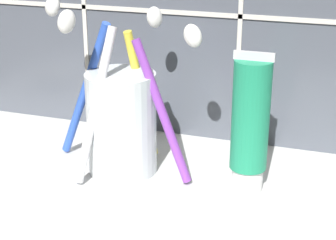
% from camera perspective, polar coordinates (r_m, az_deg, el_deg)
% --- Properties ---
extents(sink_counter, '(0.76, 0.33, 0.02)m').
position_cam_1_polar(sink_counter, '(0.55, 1.24, -9.21)').
color(sink_counter, silver).
rests_on(sink_counter, ground).
extents(toothbrush_cup, '(0.19, 0.12, 0.18)m').
position_cam_1_polar(toothbrush_cup, '(0.58, -4.77, 0.17)').
color(toothbrush_cup, silver).
rests_on(toothbrush_cup, sink_counter).
extents(toothpaste_tube, '(0.04, 0.04, 0.14)m').
position_cam_1_polar(toothpaste_tube, '(0.54, 8.35, -0.41)').
color(toothpaste_tube, white).
rests_on(toothpaste_tube, sink_counter).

